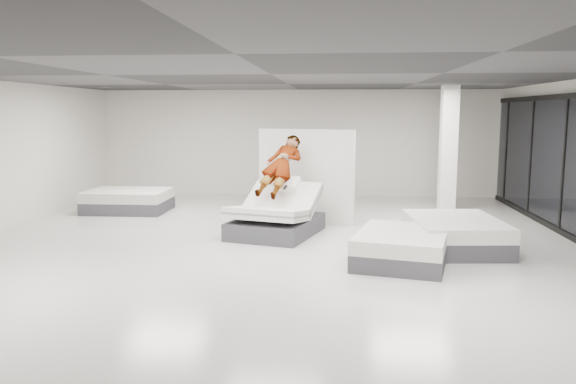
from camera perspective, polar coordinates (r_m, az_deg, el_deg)
The scene contains 9 objects.
room at distance 10.16m, azimuth -1.73°, elevation 2.83°, with size 14.00×14.04×3.20m.
hero_bed at distance 11.66m, azimuth -1.23°, elevation -2.60°, with size 2.02×2.36×1.16m.
person at distance 11.81m, azimuth -0.67°, elevation 1.87°, with size 0.66×0.44×1.82m, color slate.
remote at distance 11.44m, azimuth -0.29°, elevation 0.47°, with size 0.05×0.14×0.03m, color black.
divider_panel at distance 12.93m, azimuth 1.78°, elevation 1.63°, with size 2.36×0.11×2.15m, color silver.
flat_bed_right_far at distance 10.94m, azimuth 16.59°, elevation -4.08°, with size 1.75×2.22×0.57m.
flat_bed_right_near at distance 9.75m, azimuth 11.50°, elevation -5.51°, with size 1.86×2.21×0.53m.
flat_bed_left_far at distance 14.99m, azimuth -15.92°, elevation -0.86°, with size 2.02×1.52×0.55m.
column at distance 14.84m, azimuth 15.96°, elevation 4.20°, with size 0.40×0.40×3.20m, color white.
Camera 1 is at (1.18, -10.04, 2.54)m, focal length 35.00 mm.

